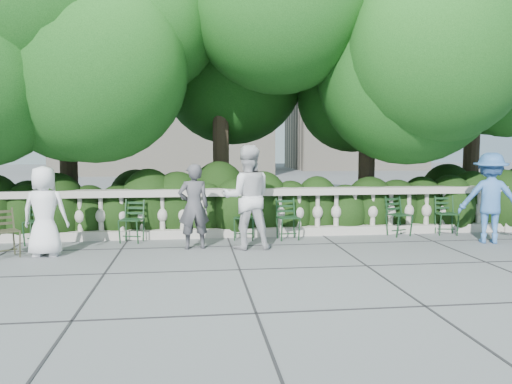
{
  "coord_description": "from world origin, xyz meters",
  "views": [
    {
      "loc": [
        -1.18,
        -8.4,
        1.87
      ],
      "look_at": [
        0.0,
        1.0,
        1.0
      ],
      "focal_mm": 35.0,
      "sensor_mm": 36.0,
      "label": 1
    }
  ],
  "objects": [
    {
      "name": "chair_f",
      "position": [
        3.12,
        1.32,
        0.0
      ],
      "size": [
        0.57,
        0.59,
        0.84
      ],
      "primitive_type": null,
      "rotation": [
        0.0,
        0.0,
        0.31
      ],
      "color": "black",
      "rests_on": "ground"
    },
    {
      "name": "person_older_blue",
      "position": [
        4.5,
        0.55,
        0.87
      ],
      "size": [
        1.29,
        1.01,
        1.75
      ],
      "primitive_type": "imported",
      "rotation": [
        0.0,
        0.0,
        2.78
      ],
      "color": "#3765A5",
      "rests_on": "ground"
    },
    {
      "name": "chair_weathered",
      "position": [
        -4.26,
        0.22,
        0.0
      ],
      "size": [
        0.63,
        0.64,
        0.84
      ],
      "primitive_type": null,
      "rotation": [
        0.0,
        0.0,
        0.6
      ],
      "color": "black",
      "rests_on": "ground"
    },
    {
      "name": "balustrade",
      "position": [
        0.0,
        1.8,
        0.49
      ],
      "size": [
        12.0,
        0.44,
        1.0
      ],
      "color": "#9E998E",
      "rests_on": "ground"
    },
    {
      "name": "chair_b",
      "position": [
        -2.43,
        1.28,
        0.0
      ],
      "size": [
        0.54,
        0.57,
        0.84
      ],
      "primitive_type": null,
      "rotation": [
        0.0,
        0.0,
        -0.25
      ],
      "color": "black",
      "rests_on": "ground"
    },
    {
      "name": "chair_d",
      "position": [
        -0.21,
        1.31,
        0.0
      ],
      "size": [
        0.51,
        0.55,
        0.84
      ],
      "primitive_type": null,
      "rotation": [
        0.0,
        0.0,
        -0.17
      ],
      "color": "black",
      "rests_on": "ground"
    },
    {
      "name": "ground",
      "position": [
        0.0,
        0.0,
        0.0
      ],
      "size": [
        90.0,
        90.0,
        0.0
      ],
      "primitive_type": "plane",
      "color": "#575B60",
      "rests_on": "ground"
    },
    {
      "name": "chair_e",
      "position": [
        4.1,
        1.33,
        0.0
      ],
      "size": [
        0.51,
        0.55,
        0.84
      ],
      "primitive_type": null,
      "rotation": [
        0.0,
        0.0,
        -0.17
      ],
      "color": "black",
      "rests_on": "ground"
    },
    {
      "name": "shrub_hedge",
      "position": [
        0.0,
        3.0,
        0.0
      ],
      "size": [
        15.0,
        2.6,
        1.7
      ],
      "primitive_type": null,
      "color": "black",
      "rests_on": "ground"
    },
    {
      "name": "chair_c",
      "position": [
        0.71,
        1.2,
        0.0
      ],
      "size": [
        0.49,
        0.53,
        0.84
      ],
      "primitive_type": null,
      "rotation": [
        0.0,
        0.0,
        0.12
      ],
      "color": "black",
      "rests_on": "ground"
    },
    {
      "name": "person_casual_man",
      "position": [
        -0.22,
        0.59,
        0.95
      ],
      "size": [
        0.93,
        0.73,
        1.89
      ],
      "primitive_type": "imported",
      "rotation": [
        0.0,
        0.0,
        3.12
      ],
      "color": "silver",
      "rests_on": "ground"
    },
    {
      "name": "person_businessman",
      "position": [
        -3.7,
        0.37,
        0.77
      ],
      "size": [
        0.8,
        0.56,
        1.54
      ],
      "primitive_type": "imported",
      "rotation": [
        0.0,
        0.0,
        3.05
      ],
      "color": "white",
      "rests_on": "ground"
    },
    {
      "name": "tree_canopy",
      "position": [
        0.69,
        3.19,
        3.96
      ],
      "size": [
        15.04,
        6.52,
        6.78
      ],
      "color": "#3F3023",
      "rests_on": "ground"
    },
    {
      "name": "person_woman_grey",
      "position": [
        -1.18,
        0.68,
        0.78
      ],
      "size": [
        0.62,
        0.46,
        1.56
      ],
      "primitive_type": "imported",
      "rotation": [
        0.0,
        0.0,
        3.31
      ],
      "color": "#414147",
      "rests_on": "ground"
    },
    {
      "name": "chair_a",
      "position": [
        -4.16,
        1.28,
        0.0
      ],
      "size": [
        0.47,
        0.51,
        0.84
      ],
      "primitive_type": null,
      "rotation": [
        0.0,
        0.0,
        -0.06
      ],
      "color": "black",
      "rests_on": "ground"
    }
  ]
}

